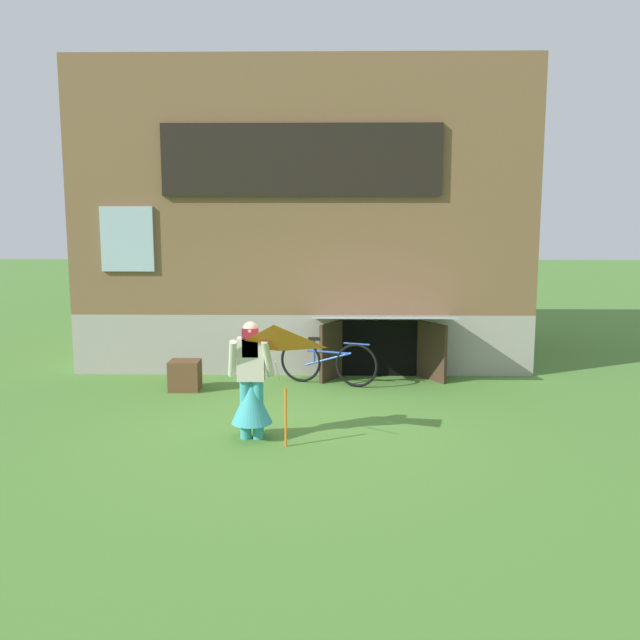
# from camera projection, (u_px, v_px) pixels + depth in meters

# --- Properties ---
(ground_plane) EXTENTS (60.00, 60.00, 0.00)m
(ground_plane) POSITION_uv_depth(u_px,v_px,m) (293.00, 427.00, 9.62)
(ground_plane) COLOR #4C7F33
(log_house) EXTENTS (8.03, 5.58, 5.42)m
(log_house) POSITION_uv_depth(u_px,v_px,m) (307.00, 217.00, 14.36)
(log_house) COLOR #9E998E
(log_house) RESTS_ON ground_plane
(person) EXTENTS (0.60, 0.52, 1.51)m
(person) POSITION_uv_depth(u_px,v_px,m) (251.00, 390.00, 9.07)
(person) COLOR teal
(person) RESTS_ON ground_plane
(kite) EXTENTS (0.88, 1.00, 1.41)m
(kite) POSITION_uv_depth(u_px,v_px,m) (274.00, 358.00, 8.42)
(kite) COLOR orange
(kite) RESTS_ON ground_plane
(bicycle_blue) EXTENTS (1.62, 0.62, 0.78)m
(bicycle_blue) POSITION_uv_depth(u_px,v_px,m) (328.00, 362.00, 11.88)
(bicycle_blue) COLOR black
(bicycle_blue) RESTS_ON ground_plane
(wooden_crate) EXTENTS (0.48, 0.41, 0.48)m
(wooden_crate) POSITION_uv_depth(u_px,v_px,m) (185.00, 375.00, 11.54)
(wooden_crate) COLOR brown
(wooden_crate) RESTS_ON ground_plane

